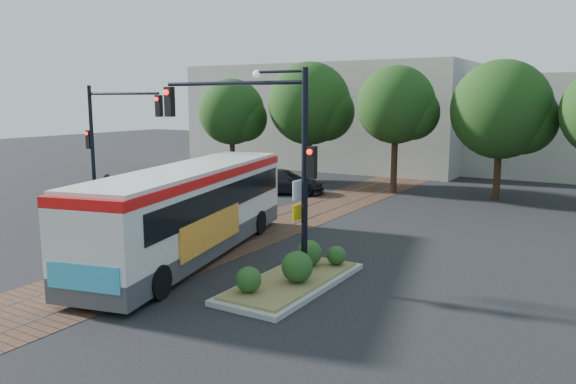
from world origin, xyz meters
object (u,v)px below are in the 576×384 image
Objects in this scene: officer at (108,194)px; parked_car at (283,181)px; traffic_island at (294,274)px; signal_pole_left at (107,131)px; signal_pole_main at (268,141)px; city_bus at (191,207)px.

officer is 9.99m from parked_car.
signal_pole_left is at bearing 159.64° from traffic_island.
signal_pole_left is (-12.23, 4.80, -0.29)m from signal_pole_main.
city_bus is 8.90m from officer.
parked_car is at bearing 62.32° from signal_pole_left.
officer is at bearing 143.14° from city_bus.
signal_pole_main is at bearing -25.52° from city_bus.
signal_pole_left is 1.26× the size of parked_car.
signal_pole_main is 1.26× the size of parked_car.
parked_car is at bearing -131.20° from officer.
signal_pole_main is at bearing 174.64° from traffic_island.
traffic_island is at bearing -167.60° from parked_car.
city_bus reaches higher than traffic_island.
signal_pole_left is 3.17× the size of officer.
signal_pole_main is (3.64, -0.76, 2.44)m from city_bus.
city_bus is 4.88m from traffic_island.
traffic_island is 2.74× the size of officer.
signal_pole_main is at bearing -170.41° from parked_car.
traffic_island is at bearing -20.36° from signal_pole_left.
city_bus is 9.74m from signal_pole_left.
signal_pole_main is 12.94m from officer.
signal_pole_left is 10.18m from parked_car.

